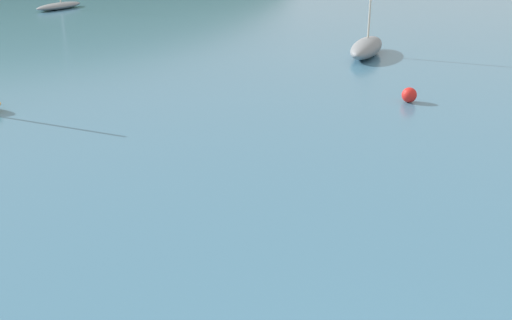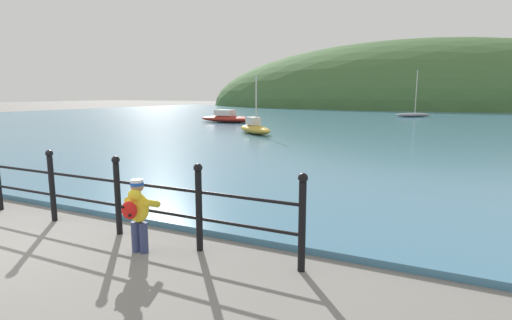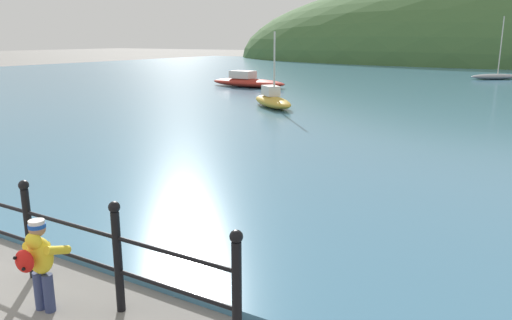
{
  "view_description": "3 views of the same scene",
  "coord_description": "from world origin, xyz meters",
  "px_view_note": "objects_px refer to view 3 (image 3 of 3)",
  "views": [
    {
      "loc": [
        -2.64,
        -1.31,
        4.44
      ],
      "look_at": [
        1.28,
        6.68,
        0.99
      ],
      "focal_mm": 42.0,
      "sensor_mm": 36.0,
      "label": 1
    },
    {
      "loc": [
        5.8,
        -2.82,
        2.11
      ],
      "look_at": [
        2.2,
        4.52,
        0.76
      ],
      "focal_mm": 28.0,
      "sensor_mm": 36.0,
      "label": 2
    },
    {
      "loc": [
        6.5,
        -1.8,
        2.79
      ],
      "look_at": [
        2.07,
        5.47,
        0.7
      ],
      "focal_mm": 35.0,
      "sensor_mm": 36.0,
      "label": 3
    }
  ],
  "objects_px": {
    "boat_blue_hull": "(272,100)",
    "boat_far_right": "(247,82)",
    "boat_far_left": "(495,76)",
    "child_in_coat": "(39,257)"
  },
  "relations": [
    {
      "from": "child_in_coat",
      "to": "boat_blue_hull",
      "type": "xyz_separation_m",
      "value": [
        -5.4,
        14.43,
        -0.22
      ]
    },
    {
      "from": "child_in_coat",
      "to": "boat_blue_hull",
      "type": "relative_size",
      "value": 0.34
    },
    {
      "from": "child_in_coat",
      "to": "boat_far_right",
      "type": "bearing_deg",
      "value": 117.09
    },
    {
      "from": "child_in_coat",
      "to": "boat_far_left",
      "type": "height_order",
      "value": "boat_far_left"
    },
    {
      "from": "child_in_coat",
      "to": "boat_far_right",
      "type": "xyz_separation_m",
      "value": [
        -10.83,
        21.17,
        -0.22
      ]
    },
    {
      "from": "boat_far_right",
      "to": "boat_far_left",
      "type": "xyz_separation_m",
      "value": [
        11.37,
        12.98,
        -0.07
      ]
    },
    {
      "from": "child_in_coat",
      "to": "boat_far_right",
      "type": "relative_size",
      "value": 0.21
    },
    {
      "from": "boat_blue_hull",
      "to": "boat_far_right",
      "type": "distance_m",
      "value": 8.65
    },
    {
      "from": "boat_far_right",
      "to": "boat_far_left",
      "type": "bearing_deg",
      "value": 48.79
    },
    {
      "from": "boat_blue_hull",
      "to": "boat_far_left",
      "type": "height_order",
      "value": "boat_far_left"
    }
  ]
}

